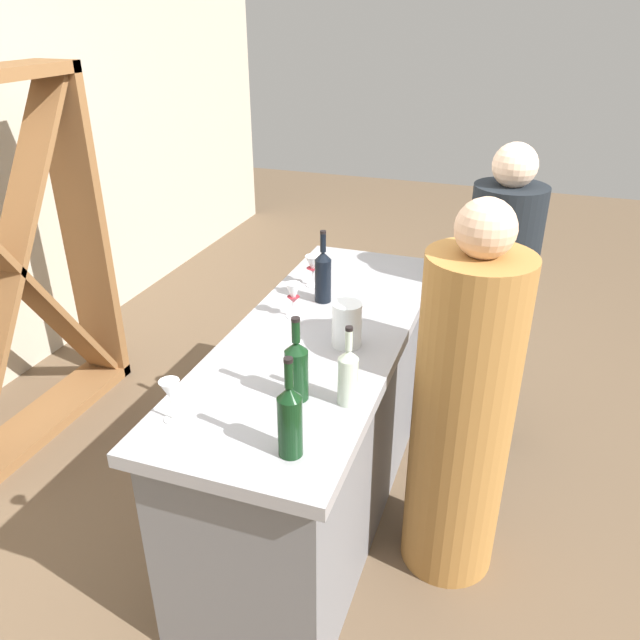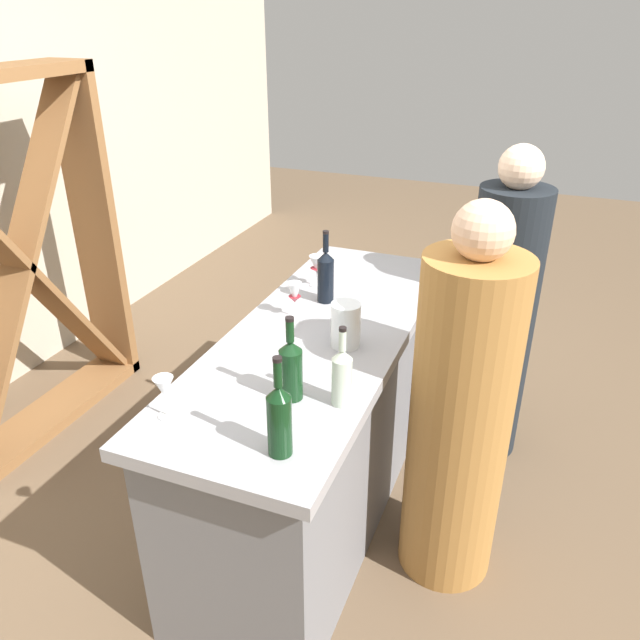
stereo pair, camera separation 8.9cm
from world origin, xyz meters
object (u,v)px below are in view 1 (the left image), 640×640
wine_bottle_center_clear_pale (348,375)px  wine_glass_near_left (293,295)px  wine_glass_near_center (313,266)px  wine_glass_near_right (170,392)px  water_pitcher (347,324)px  wine_bottle_second_right_near_black (323,275)px  person_center_guest (493,318)px  wine_bottle_second_left_dark_green (297,369)px  wine_rack (8,270)px  person_left_guest (462,416)px  wine_bottle_leftmost_dark_green (290,419)px

wine_bottle_center_clear_pale → wine_glass_near_left: 0.67m
wine_glass_near_center → wine_glass_near_right: wine_glass_near_center is taller
wine_bottle_center_clear_pale → water_pitcher: (0.38, 0.12, -0.02)m
wine_bottle_second_right_near_black → person_center_guest: person_center_guest is taller
wine_bottle_second_left_dark_green → wine_glass_near_left: (0.57, 0.23, -0.01)m
wine_rack → water_pitcher: (-0.14, -1.79, 0.07)m
water_pitcher → wine_rack: bearing=85.5°
wine_rack → wine_glass_near_left: size_ratio=11.92×
wine_rack → person_left_guest: size_ratio=1.19×
wine_bottle_second_left_dark_green → wine_bottle_center_clear_pale: bearing=-80.3°
wine_bottle_second_right_near_black → person_center_guest: size_ratio=0.21×
wine_bottle_center_clear_pale → wine_glass_near_left: bearing=36.8°
wine_rack → person_left_guest: wine_rack is taller
wine_glass_near_center → person_center_guest: 0.92m
person_center_guest → wine_bottle_center_clear_pale: bearing=71.6°
wine_bottle_second_left_dark_green → wine_bottle_second_right_near_black: wine_bottle_second_right_near_black is taller
wine_glass_near_center → water_pitcher: 0.59m
wine_bottle_second_left_dark_green → wine_glass_near_right: 0.41m
wine_rack → wine_bottle_leftmost_dark_green: wine_rack is taller
person_left_guest → wine_glass_near_right: bearing=57.3°
wine_bottle_leftmost_dark_green → wine_bottle_second_left_dark_green: bearing=17.3°
wine_glass_near_left → wine_glass_near_right: (-0.81, 0.10, 0.00)m
wine_bottle_second_right_near_black → wine_glass_near_center: (0.15, 0.10, -0.03)m
wine_bottle_second_left_dark_green → wine_bottle_second_right_near_black: (0.76, 0.17, 0.01)m
wine_glass_near_center → wine_glass_near_right: 1.15m
wine_bottle_leftmost_dark_green → wine_glass_near_right: (0.03, 0.42, -0.02)m
wine_bottle_second_left_dark_green → person_left_guest: size_ratio=0.20×
person_left_guest → wine_bottle_leftmost_dark_green: bearing=77.6°
water_pitcher → wine_bottle_leftmost_dark_green: bearing=-177.0°
person_center_guest → wine_bottle_second_right_near_black: bearing=31.4°
wine_bottle_center_clear_pale → person_left_guest: bearing=-47.7°
wine_rack → wine_bottle_second_right_near_black: (0.21, -1.57, 0.11)m
wine_bottle_second_right_near_black → wine_glass_near_right: (-1.00, 0.16, -0.02)m
wine_bottle_second_left_dark_green → wine_bottle_second_right_near_black: 0.78m
wine_glass_near_center → person_left_guest: 1.01m
wine_rack → wine_glass_near_center: size_ratio=12.38×
wine_glass_near_right → water_pitcher: (0.65, -0.38, -0.02)m
wine_glass_near_right → person_center_guest: size_ratio=0.09×
wine_bottle_leftmost_dark_green → person_left_guest: person_left_guest is taller
wine_bottle_second_left_dark_green → person_left_guest: 0.70m
wine_bottle_second_left_dark_green → wine_glass_near_center: 0.94m
wine_bottle_center_clear_pale → wine_bottle_second_left_dark_green: bearing=99.7°
wine_bottle_leftmost_dark_green → wine_bottle_second_left_dark_green: (0.28, 0.09, -0.01)m
person_center_guest → wine_bottle_second_left_dark_green: bearing=65.1°
wine_glass_near_left → wine_bottle_center_clear_pale: bearing=-143.2°
wine_glass_near_right → wine_bottle_second_right_near_black: bearing=-9.2°
wine_bottle_second_left_dark_green → wine_glass_near_right: wine_bottle_second_left_dark_green is taller
person_left_guest → wine_glass_near_center: bearing=-12.5°
person_left_guest → wine_glass_near_left: bearing=6.5°
wine_rack → wine_bottle_second_right_near_black: size_ratio=5.61×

